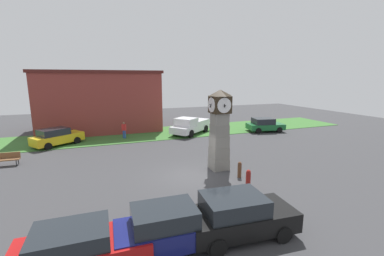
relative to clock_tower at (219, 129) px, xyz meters
The scene contains 14 objects.
ground_plane 3.53m from the clock_tower, 164.71° to the right, with size 70.83×70.83×0.00m, color #38383A.
clock_tower is the anchor object (origin of this frame).
bollard_near_tower 2.92m from the clock_tower, 74.14° to the right, with size 0.24×0.24×1.00m.
bollard_mid_row 3.95m from the clock_tower, 86.73° to the right, with size 0.26×0.26×1.03m.
car_navy_sedan 10.81m from the clock_tower, 140.69° to the right, with size 4.17×2.00×1.48m.
car_near_tower 8.78m from the clock_tower, 128.06° to the right, with size 4.08×2.01×1.61m.
car_by_building 7.60m from the clock_tower, 110.75° to the right, with size 4.31×2.29×1.64m.
car_far_lot 13.90m from the clock_tower, 41.35° to the left, with size 4.28×2.73×1.53m.
car_end_of_row 15.26m from the clock_tower, 135.95° to the left, with size 4.46×3.80×1.59m.
pickup_truck 11.21m from the clock_tower, 79.39° to the left, with size 5.33×4.79×1.85m.
bench 14.81m from the clock_tower, 156.78° to the left, with size 1.63×0.64×0.90m.
pedestrian_near_bench 12.36m from the clock_tower, 113.79° to the left, with size 0.46×0.45×1.68m.
warehouse_blue_far 18.60m from the clock_tower, 111.46° to the left, with size 13.16×8.92×6.76m.
grass_verge_far 12.70m from the clock_tower, 87.77° to the left, with size 42.50×6.76×0.04m, color #386B2D.
Camera 1 is at (-5.33, -14.08, 6.00)m, focal length 24.00 mm.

